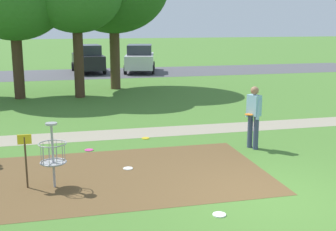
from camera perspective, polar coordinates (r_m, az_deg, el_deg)
The scene contains 12 objects.
ground_plane at distance 9.15m, azimuth 12.87°, elevation -10.23°, with size 160.00×160.00×0.00m, color #47752D.
dirt_tee_pad at distance 10.19m, azimuth -4.76°, elevation -7.56°, with size 6.13×3.98×0.01m, color brown.
disc_golf_basket at distance 9.50m, azimuth -14.96°, elevation -4.66°, with size 0.98×0.58×1.39m.
player_foreground_watching at distance 12.17m, azimuth 10.96°, elevation 0.23°, with size 0.45×0.50×1.71m.
frisbee_near_basket at distance 12.17m, azimuth -10.14°, elevation -4.39°, with size 0.23×0.23×0.02m, color #E53D99.
frisbee_by_tee at distance 13.17m, azimuth -2.91°, elevation -2.94°, with size 0.23×0.23×0.02m, color gold.
frisbee_far_right at distance 10.57m, azimuth -5.17°, elevation -6.80°, with size 0.23×0.23×0.02m, color white.
frisbee_scattered_a at distance 8.22m, azimuth 6.61°, elevation -12.55°, with size 0.25×0.25×0.02m, color white.
parking_lot_strip at distance 29.97m, azimuth -6.09°, elevation 5.50°, with size 36.00×6.00×0.01m, color #4C4C51.
parked_car_leftmost at distance 30.39m, azimuth -10.27°, elevation 7.21°, with size 2.14×4.28×1.84m.
parked_car_center_left at distance 30.20m, azimuth -3.64°, elevation 7.34°, with size 2.66×4.49×1.84m.
gravel_path at distance 14.19m, azimuth 2.70°, elevation -1.86°, with size 40.00×1.24×0.00m, color gray.
Camera 1 is at (-3.89, -7.53, 3.43)m, focal length 47.38 mm.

